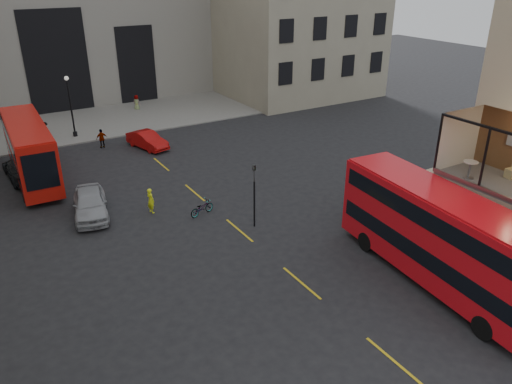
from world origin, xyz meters
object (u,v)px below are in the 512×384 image
bus_far (29,148)px  cafe_table_far (470,167)px  pedestrian_d (137,103)px  car_a (90,203)px  pedestrian_b (45,131)px  bus_near (440,234)px  car_c (23,169)px  pedestrian_c (102,139)px  bicycle (202,208)px  traffic_light_near (254,188)px  cafe_chair_d (511,173)px  car_b (147,140)px  street_lamp_b (72,111)px  cyclist (151,201)px

bus_far → cafe_table_far: bearing=-53.8°
bus_far → pedestrian_d: bus_far is taller
car_a → pedestrian_b: (0.40, 16.42, -0.03)m
bus_near → pedestrian_d: (-1.91, 36.90, -1.75)m
car_a → bus_near: bearing=-39.7°
bus_far → car_c: size_ratio=2.00×
pedestrian_c → bicycle: bearing=94.6°
traffic_light_near → cafe_table_far: size_ratio=4.59×
pedestrian_b → bus_near: bearing=-117.1°
pedestrian_c → pedestrian_d: bearing=-124.8°
pedestrian_b → pedestrian_d: 11.18m
car_a → cafe_chair_d: cafe_chair_d is taller
bicycle → bus_far: bearing=20.2°
pedestrian_b → pedestrian_d: size_ratio=1.00×
bicycle → cafe_table_far: (8.66, -11.32, 4.70)m
pedestrian_c → cafe_chair_d: 30.33m
cafe_chair_d → car_b: bearing=109.3°
bicycle → cafe_table_far: 15.00m
pedestrian_c → pedestrian_d: (6.30, 9.80, -0.01)m
street_lamp_b → bus_far: 9.35m
bus_near → bicycle: bus_near is taller
bus_near → cyclist: 16.53m
cafe_table_far → car_c: bearing=126.6°
cyclist → pedestrian_b: size_ratio=1.01×
bicycle → cyclist: (-2.51, 1.84, 0.35)m
street_lamp_b → cyclist: size_ratio=3.36×
street_lamp_b → pedestrian_c: street_lamp_b is taller
car_b → pedestrian_c: pedestrian_c is taller
traffic_light_near → bus_near: bus_near is taller
bus_far → car_a: (1.93, -7.67, -1.51)m
street_lamp_b → cafe_chair_d: size_ratio=6.20×
bus_far → cyclist: bearing=-60.5°
traffic_light_near → bicycle: bearing=123.7°
street_lamp_b → cyclist: street_lamp_b is taller
bicycle → cyclist: cyclist is taller
pedestrian_b → pedestrian_c: (3.58, -4.55, 0.01)m
car_a → cyclist: (3.24, -1.45, -0.02)m
cafe_chair_d → pedestrian_b: bearing=116.1°
pedestrian_d → cafe_table_far: (4.12, -36.27, 4.36)m
street_lamp_b → cafe_table_far: bearing=-68.9°
bus_far → bicycle: (7.68, -10.96, -1.88)m
car_c → cafe_table_far: 28.78m
cyclist → bicycle: bearing=-141.8°
traffic_light_near → street_lamp_b: 22.56m
traffic_light_near → bus_far: size_ratio=0.36×
car_c → pedestrian_d: (12.83, 13.43, 0.03)m
pedestrian_d → bus_far: bearing=97.7°
cyclist → pedestrian_c: 13.33m
traffic_light_near → pedestrian_d: (2.59, 27.86, -1.64)m
bus_near → car_c: bus_near is taller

